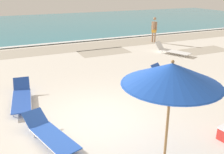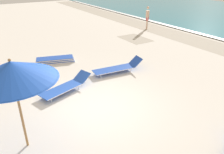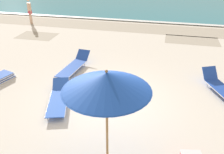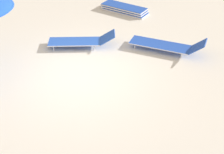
{
  "view_description": "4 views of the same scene",
  "coord_description": "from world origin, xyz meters",
  "px_view_note": "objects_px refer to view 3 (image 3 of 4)",
  "views": [
    {
      "loc": [
        -2.39,
        -6.26,
        3.84
      ],
      "look_at": [
        0.76,
        0.8,
        0.99
      ],
      "focal_mm": 40.0,
      "sensor_mm": 36.0,
      "label": 1
    },
    {
      "loc": [
        5.59,
        -2.88,
        4.16
      ],
      "look_at": [
        0.07,
        0.54,
        1.02
      ],
      "focal_mm": 35.0,
      "sensor_mm": 36.0,
      "label": 2
    },
    {
      "loc": [
        1.86,
        -7.13,
        4.79
      ],
      "look_at": [
        0.06,
        0.48,
        0.75
      ],
      "focal_mm": 40.0,
      "sensor_mm": 36.0,
      "label": 3
    },
    {
      "loc": [
        6.67,
        2.89,
        4.91
      ],
      "look_at": [
        0.76,
        1.2,
        0.67
      ],
      "focal_mm": 50.0,
      "sensor_mm": 36.0,
      "label": 4
    }
  ],
  "objects_px": {
    "beach_umbrella": "(107,82)",
    "sun_lounger_near_water_left": "(221,87)",
    "beachgoer_shoreline_child": "(29,9)",
    "sun_lounger_mid_beach_solo": "(74,65)",
    "sun_lounger_beside_umbrella": "(58,98)"
  },
  "relations": [
    {
      "from": "sun_lounger_beside_umbrella",
      "to": "beachgoer_shoreline_child",
      "type": "relative_size",
      "value": 1.25
    },
    {
      "from": "beach_umbrella",
      "to": "beachgoer_shoreline_child",
      "type": "xyz_separation_m",
      "value": [
        -8.42,
        11.14,
        -1.16
      ]
    },
    {
      "from": "sun_lounger_beside_umbrella",
      "to": "beachgoer_shoreline_child",
      "type": "xyz_separation_m",
      "value": [
        -6.19,
        9.18,
        0.79
      ]
    },
    {
      "from": "sun_lounger_mid_beach_solo",
      "to": "beach_umbrella",
      "type": "bearing_deg",
      "value": -53.94
    },
    {
      "from": "beach_umbrella",
      "to": "sun_lounger_beside_umbrella",
      "type": "height_order",
      "value": "beach_umbrella"
    },
    {
      "from": "sun_lounger_near_water_left",
      "to": "beachgoer_shoreline_child",
      "type": "relative_size",
      "value": 1.21
    },
    {
      "from": "beach_umbrella",
      "to": "sun_lounger_beside_umbrella",
      "type": "relative_size",
      "value": 1.11
    },
    {
      "from": "sun_lounger_near_water_left",
      "to": "beach_umbrella",
      "type": "bearing_deg",
      "value": -153.82
    },
    {
      "from": "sun_lounger_mid_beach_solo",
      "to": "beachgoer_shoreline_child",
      "type": "xyz_separation_m",
      "value": [
        -5.74,
        6.51,
        0.79
      ]
    },
    {
      "from": "beach_umbrella",
      "to": "beachgoer_shoreline_child",
      "type": "distance_m",
      "value": 14.01
    },
    {
      "from": "sun_lounger_beside_umbrella",
      "to": "sun_lounger_near_water_left",
      "type": "height_order",
      "value": "sun_lounger_near_water_left"
    },
    {
      "from": "sun_lounger_near_water_left",
      "to": "beachgoer_shoreline_child",
      "type": "xyz_separation_m",
      "value": [
        -11.74,
        7.08,
        0.78
      ]
    },
    {
      "from": "sun_lounger_beside_umbrella",
      "to": "sun_lounger_mid_beach_solo",
      "type": "height_order",
      "value": "sun_lounger_mid_beach_solo"
    },
    {
      "from": "beach_umbrella",
      "to": "sun_lounger_mid_beach_solo",
      "type": "relative_size",
      "value": 1.03
    },
    {
      "from": "beach_umbrella",
      "to": "sun_lounger_near_water_left",
      "type": "bearing_deg",
      "value": 50.76
    }
  ]
}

